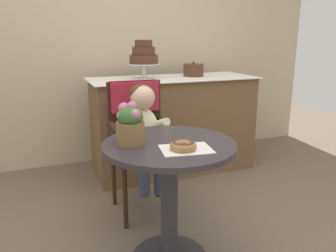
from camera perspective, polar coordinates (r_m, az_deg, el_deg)
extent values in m
cube|color=#C1AD8E|center=(3.49, -11.34, 16.06)|extent=(4.80, 0.10, 2.70)
cylinder|color=#332D33|center=(1.79, 0.24, -3.31)|extent=(0.72, 0.72, 0.03)
cylinder|color=#333338|center=(1.94, 0.23, -13.47)|extent=(0.10, 0.10, 0.69)
cube|color=#332114|center=(2.41, -4.38, -4.34)|extent=(0.42, 0.42, 0.04)
cube|color=#332114|center=(2.52, -5.75, 2.43)|extent=(0.40, 0.04, 0.46)
cube|color=#332114|center=(2.33, -8.91, -2.27)|extent=(0.04, 0.38, 0.18)
cube|color=#332114|center=(2.43, -0.15, -1.33)|extent=(0.04, 0.38, 0.18)
cube|color=#B22338|center=(2.49, -5.82, 5.12)|extent=(0.36, 0.11, 0.22)
cylinder|color=#332114|center=(2.30, -7.30, -12.06)|extent=(0.03, 0.03, 0.45)
cylinder|color=#332114|center=(2.40, 1.20, -10.74)|extent=(0.03, 0.03, 0.45)
cylinder|color=#332114|center=(2.62, -9.24, -8.65)|extent=(0.03, 0.03, 0.45)
cylinder|color=#332114|center=(2.71, -1.72, -7.65)|extent=(0.03, 0.03, 0.45)
ellipsoid|color=beige|center=(2.34, -4.32, -0.52)|extent=(0.22, 0.16, 0.30)
sphere|color=#E0B293|center=(2.28, -4.36, 4.91)|extent=(0.17, 0.17, 0.17)
ellipsoid|color=#4C2D19|center=(2.30, -4.51, 5.53)|extent=(0.17, 0.17, 0.14)
cylinder|color=beige|center=(2.22, -6.02, -0.08)|extent=(0.08, 0.23, 0.13)
sphere|color=#E0B293|center=(2.17, -5.19, -2.33)|extent=(0.06, 0.06, 0.06)
cylinder|color=beige|center=(2.28, -1.41, 0.37)|extent=(0.08, 0.23, 0.13)
sphere|color=#E0B293|center=(2.22, -0.95, -1.87)|extent=(0.06, 0.06, 0.06)
cylinder|color=#3F4760|center=(2.28, -5.00, -3.81)|extent=(0.09, 0.22, 0.09)
cylinder|color=#3F4760|center=(2.25, -4.10, -8.77)|extent=(0.08, 0.08, 0.26)
cylinder|color=#3F4760|center=(2.32, -2.38, -3.51)|extent=(0.09, 0.22, 0.09)
cylinder|color=#3F4760|center=(2.28, -1.43, -8.39)|extent=(0.08, 0.08, 0.26)
cube|color=white|center=(1.68, 3.10, -3.96)|extent=(0.28, 0.22, 0.00)
torus|color=#AD7542|center=(1.67, 2.61, -3.43)|extent=(0.13, 0.13, 0.04)
torus|color=#512D1E|center=(1.66, 2.62, -3.03)|extent=(0.12, 0.12, 0.02)
cylinder|color=brown|center=(1.76, -6.42, -1.17)|extent=(0.15, 0.15, 0.12)
ellipsoid|color=#38662D|center=(1.74, -6.50, 1.67)|extent=(0.14, 0.14, 0.10)
sphere|color=#CC6699|center=(1.76, -4.93, 1.53)|extent=(0.05, 0.05, 0.05)
sphere|color=#CC6699|center=(1.76, -6.16, 3.38)|extent=(0.05, 0.05, 0.05)
sphere|color=#CC6699|center=(1.77, -7.53, 3.00)|extent=(0.06, 0.06, 0.06)
sphere|color=#CC6699|center=(1.73, -8.06, 1.74)|extent=(0.04, 0.04, 0.04)
sphere|color=#CC6699|center=(1.72, -6.78, 1.17)|extent=(0.05, 0.05, 0.05)
sphere|color=#CC6699|center=(1.70, -5.60, 2.00)|extent=(0.05, 0.05, 0.05)
cube|color=brown|center=(3.22, 0.91, 0.27)|extent=(1.50, 0.56, 0.90)
cube|color=white|center=(3.14, 0.95, 8.18)|extent=(1.56, 0.62, 0.01)
cylinder|color=silver|center=(3.04, -4.09, 8.10)|extent=(0.16, 0.16, 0.01)
cylinder|color=silver|center=(3.03, -4.11, 9.32)|extent=(0.03, 0.03, 0.12)
cylinder|color=silver|center=(3.03, -4.14, 10.52)|extent=(0.30, 0.30, 0.01)
cylinder|color=#4C2D1E|center=(3.02, -4.15, 11.30)|extent=(0.26, 0.25, 0.08)
cylinder|color=#4C2D1E|center=(3.03, -4.14, 10.81)|extent=(0.26, 0.26, 0.01)
cylinder|color=#4C2D1E|center=(3.02, -4.18, 12.66)|extent=(0.20, 0.20, 0.07)
cylinder|color=#4C2D1E|center=(3.02, -4.17, 12.21)|extent=(0.21, 0.21, 0.01)
cylinder|color=#4C2D1E|center=(3.02, -4.20, 13.88)|extent=(0.16, 0.16, 0.06)
cylinder|color=#4C2D1E|center=(3.02, -4.19, 13.49)|extent=(0.16, 0.16, 0.01)
cylinder|color=#4C2D1E|center=(3.25, 4.37, 9.49)|extent=(0.19, 0.19, 0.12)
sphere|color=red|center=(3.24, 4.40, 10.73)|extent=(0.02, 0.02, 0.02)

